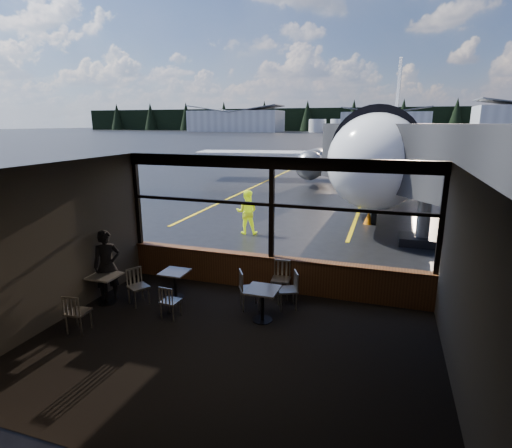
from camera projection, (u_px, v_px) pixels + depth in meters
The scene contains 32 objects.
ground_plane at pixel (381, 137), 121.10m from camera, with size 520.00×520.00×0.00m, color black.
carpet_floor at pixel (229, 348), 7.85m from camera, with size 8.00×6.00×0.01m, color black.
ceiling at pixel (225, 170), 6.99m from camera, with size 8.00×6.00×0.04m, color #38332D.
wall_left at pixel (56, 244), 8.63m from camera, with size 0.04×6.00×3.50m, color #474139.
wall_right at pixel (465, 292), 6.21m from camera, with size 0.04×6.00×3.50m, color #474139.
wall_back at pixel (130, 348), 4.66m from camera, with size 8.00×0.04×3.50m, color #474139.
window_sill at pixel (271, 274), 10.50m from camera, with size 8.00×0.28×0.90m, color #4C2B17.
window_header at pixel (272, 163), 9.79m from camera, with size 8.00×0.18×0.30m, color black.
mullion_left at pixel (137, 200), 11.27m from camera, with size 0.12×0.12×2.60m, color black.
mullion_centre at pixel (272, 209), 10.07m from camera, with size 0.12×0.12×2.60m, color black.
mullion_right at pixel (442, 220), 8.88m from camera, with size 0.12×0.12×2.60m, color black.
window_transom at pixel (272, 205), 10.05m from camera, with size 8.00×0.10×0.08m, color black.
airliner at pixel (392, 108), 26.65m from camera, with size 28.72×34.46×10.53m, color white, non-canonical shape.
jet_bridge at pixel (414, 176), 13.97m from camera, with size 9.43×11.52×5.03m, color #2B2C2E, non-canonical shape.
cafe_table_near at pixel (262, 305), 8.85m from camera, with size 0.70×0.70×0.76m, color #A6A098, non-canonical shape.
cafe_table_mid at pixel (175, 285), 10.04m from camera, with size 0.64×0.64×0.71m, color #9C968F, non-canonical shape.
cafe_table_left at pixel (106, 289), 9.73m from camera, with size 0.67×0.67×0.73m, color #ABA89E, non-canonical shape.
chair_near_e at pixel (287, 290), 9.42m from camera, with size 0.51×0.51×0.93m, color #BCB8AA, non-canonical shape.
chair_near_w at pixel (250, 289), 9.43m from camera, with size 0.53×0.53×0.96m, color beige, non-canonical shape.
chair_near_n at pixel (281, 280), 10.02m from camera, with size 0.52×0.52×0.95m, color #B2ACA0, non-canonical shape.
chair_mid_s at pixel (171, 301), 8.97m from camera, with size 0.44×0.44×0.81m, color #BBB6A8, non-canonical shape.
chair_mid_w at pixel (138, 287), 9.64m from camera, with size 0.49×0.49×0.90m, color #B6B0A4, non-canonical shape.
chair_left_s at pixel (78, 312), 8.37m from camera, with size 0.48×0.48×0.89m, color #AFA99E, non-canonical shape.
passenger at pixel (107, 265), 9.86m from camera, with size 0.65×0.42×1.77m, color black.
ground_crew at pixel (247, 212), 15.80m from camera, with size 0.85×0.66×1.75m, color #BFF219.
cone_nose at pixel (369, 218), 17.42m from camera, with size 0.40×0.40×0.56m, color orange.
hangar_left at pixel (236, 120), 196.18m from camera, with size 45.00×18.00×11.00m, color silver, non-canonical shape.
hangar_mid at pixel (385, 121), 179.71m from camera, with size 38.00×15.00×10.00m, color silver, non-canonical shape.
fuel_tank_a at pixel (317, 126), 186.53m from camera, with size 8.00×8.00×6.00m, color silver.
fuel_tank_b at pixel (339, 126), 183.50m from camera, with size 8.00×8.00×6.00m, color silver.
fuel_tank_c at pixel (361, 126), 180.47m from camera, with size 8.00×8.00×6.00m, color silver.
treeline at pixel (386, 119), 202.48m from camera, with size 360.00×3.00×12.00m, color black.
Camera 1 is at (2.70, -9.49, 4.31)m, focal length 28.00 mm.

